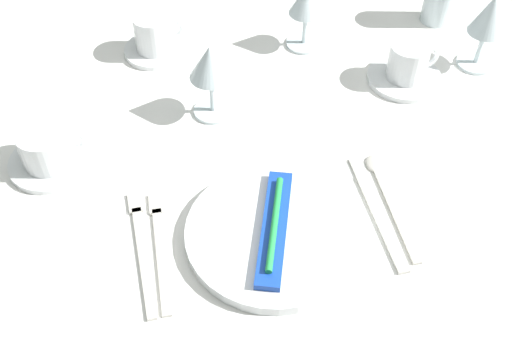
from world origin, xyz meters
The scene contains 16 objects.
dining_table centered at (0.00, 0.00, 0.66)m, with size 1.80×1.11×0.74m.
dinner_plate centered at (-0.03, -0.21, 0.75)m, with size 0.26×0.26×0.02m, color white.
toothbrush_package centered at (-0.03, -0.21, 0.77)m, with size 0.10×0.21×0.02m.
fork_outer centered at (-0.19, -0.19, 0.74)m, with size 0.03×0.22×0.00m.
fork_inner centered at (-0.22, -0.19, 0.74)m, with size 0.02×0.23×0.00m.
dinner_knife centered at (0.14, -0.21, 0.74)m, with size 0.02×0.23×0.00m.
spoon_soup centered at (0.17, -0.17, 0.74)m, with size 0.03×0.22×0.01m.
saucer_left centered at (0.30, 0.09, 0.74)m, with size 0.14×0.14×0.01m, color white.
coffee_cup_left centered at (0.30, 0.09, 0.78)m, with size 0.10×0.07×0.07m.
saucer_right centered at (-0.14, 0.28, 0.74)m, with size 0.12×0.12×0.01m, color white.
coffee_cup_right centered at (-0.14, 0.28, 0.79)m, with size 0.10×0.07×0.07m.
saucer_far centered at (-0.35, 0.01, 0.74)m, with size 0.14×0.14×0.01m, color white.
coffee_cup_far centered at (-0.35, 0.01, 0.78)m, with size 0.11×0.09×0.06m.
wine_glass_centre centered at (0.45, 0.10, 0.84)m, with size 0.07×0.07×0.15m.
wine_glass_left centered at (-0.06, 0.08, 0.84)m, with size 0.07×0.07×0.14m.
wine_glass_far centered at (0.15, 0.24, 0.83)m, with size 0.07×0.07×0.13m.
Camera 1 is at (-0.18, -0.76, 1.50)m, focal length 44.34 mm.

